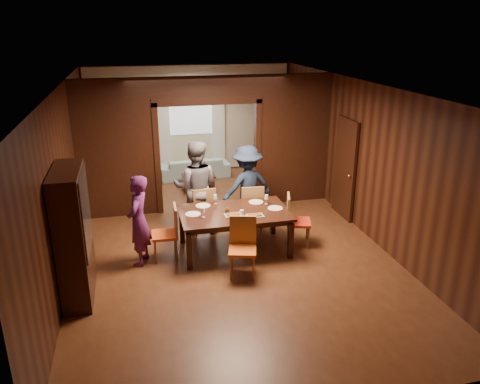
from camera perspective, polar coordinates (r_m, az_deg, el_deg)
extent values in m
plane|color=#4E2B16|center=(9.14, -2.01, -5.48)|extent=(9.00, 9.00, 0.00)
cube|color=silver|center=(8.32, -2.26, 12.87)|extent=(5.50, 9.00, 0.02)
cube|color=black|center=(12.94, -6.07, 8.82)|extent=(5.50, 0.02, 2.90)
cube|color=black|center=(8.55, -20.52, 1.85)|extent=(0.02, 9.00, 2.90)
cube|color=black|center=(9.51, 14.39, 4.25)|extent=(0.02, 9.00, 2.90)
cube|color=black|center=(10.08, -14.74, 3.62)|extent=(1.65, 0.15, 2.40)
cube|color=black|center=(10.67, 6.41, 5.04)|extent=(1.65, 0.15, 2.40)
cube|color=black|center=(9.91, -4.07, 12.53)|extent=(5.50, 0.15, 0.50)
cube|color=beige|center=(12.91, -6.05, 8.80)|extent=(5.40, 0.04, 2.85)
imported|color=#581E58|center=(8.05, -12.26, -3.44)|extent=(0.54, 0.67, 1.58)
imported|color=slate|center=(9.10, -5.40, 0.59)|extent=(1.03, 0.88, 1.84)
imported|color=#18253D|center=(9.33, 0.85, 0.65)|extent=(1.21, 0.88, 1.68)
imported|color=#96BFC5|center=(12.60, -5.57, 2.99)|extent=(1.88, 0.83, 0.54)
imported|color=black|center=(8.43, -0.02, -1.81)|extent=(0.31, 0.31, 0.08)
cube|color=black|center=(8.47, -0.69, -4.77)|extent=(1.94, 1.21, 0.76)
cube|color=black|center=(11.59, -5.07, 1.14)|extent=(0.80, 0.50, 0.40)
cube|color=black|center=(7.28, -19.64, -4.95)|extent=(0.40, 1.20, 2.00)
cube|color=black|center=(10.03, 12.65, 2.81)|extent=(0.06, 0.90, 2.10)
cube|color=silver|center=(12.84, -6.07, 9.87)|extent=(1.20, 0.03, 1.30)
cube|color=white|center=(12.81, -9.33, 7.65)|extent=(0.35, 0.06, 2.40)
cube|color=white|center=(13.00, -2.67, 8.06)|extent=(0.35, 0.06, 2.40)
cylinder|color=silver|center=(8.23, -5.76, -2.70)|extent=(0.27, 0.27, 0.01)
cylinder|color=silver|center=(8.59, -4.55, -1.68)|extent=(0.27, 0.27, 0.01)
cylinder|color=silver|center=(8.74, 1.95, -1.23)|extent=(0.27, 0.27, 0.01)
cylinder|color=silver|center=(8.47, 4.31, -1.99)|extent=(0.27, 0.27, 0.01)
cylinder|color=silver|center=(7.96, -0.28, -3.40)|extent=(0.27, 0.27, 0.01)
cube|color=gray|center=(8.15, -0.85, -2.74)|extent=(0.30, 0.20, 0.04)
cube|color=gray|center=(8.12, 1.84, -2.84)|extent=(0.30, 0.20, 0.04)
cylinder|color=silver|center=(8.03, 0.22, -2.69)|extent=(0.07, 0.07, 0.14)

